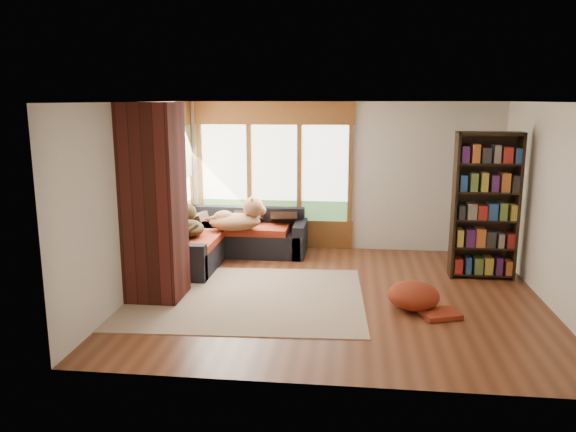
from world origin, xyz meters
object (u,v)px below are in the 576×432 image
(brick_chimney, at_px, (154,203))
(dog_tan, at_px, (239,214))
(bookshelf, at_px, (485,206))
(pouf, at_px, (414,295))
(dog_brindle, at_px, (189,221))
(sectional_sofa, at_px, (224,240))
(area_rug, at_px, (238,297))

(brick_chimney, height_order, dog_tan, brick_chimney)
(dog_tan, bearing_deg, bookshelf, -20.27)
(pouf, xyz_separation_m, dog_brindle, (-3.39, 1.53, 0.55))
(bookshelf, xyz_separation_m, dog_tan, (-3.79, 0.49, -0.31))
(sectional_sofa, height_order, pouf, sectional_sofa)
(bookshelf, xyz_separation_m, dog_brindle, (-4.53, 0.09, -0.35))
(area_rug, xyz_separation_m, dog_brindle, (-1.06, 1.37, 0.74))
(dog_tan, bearing_deg, brick_chimney, -124.54)
(dog_brindle, bearing_deg, area_rug, -163.16)
(area_rug, height_order, bookshelf, bookshelf)
(bookshelf, bearing_deg, brick_chimney, -162.97)
(brick_chimney, bearing_deg, area_rug, 5.90)
(dog_brindle, bearing_deg, sectional_sofa, -58.37)
(area_rug, distance_m, pouf, 2.34)
(brick_chimney, xyz_separation_m, pouf, (3.40, -0.05, -1.11))
(area_rug, bearing_deg, brick_chimney, -174.10)
(brick_chimney, relative_size, bookshelf, 1.19)
(sectional_sofa, height_order, area_rug, sectional_sofa)
(sectional_sofa, bearing_deg, bookshelf, -11.05)
(dog_tan, bearing_deg, dog_brindle, -164.19)
(brick_chimney, xyz_separation_m, bookshelf, (4.54, 1.39, -0.21))
(brick_chimney, xyz_separation_m, sectional_sofa, (0.45, 2.05, -1.00))
(brick_chimney, height_order, pouf, brick_chimney)
(brick_chimney, distance_m, bookshelf, 4.75)
(area_rug, relative_size, dog_tan, 3.50)
(sectional_sofa, height_order, dog_brindle, dog_brindle)
(area_rug, bearing_deg, sectional_sofa, 107.90)
(pouf, bearing_deg, dog_tan, 143.81)
(dog_brindle, bearing_deg, dog_tan, -82.23)
(bookshelf, distance_m, dog_brindle, 4.54)
(area_rug, xyz_separation_m, pouf, (2.33, -0.16, 0.18))
(pouf, distance_m, dog_tan, 3.33)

